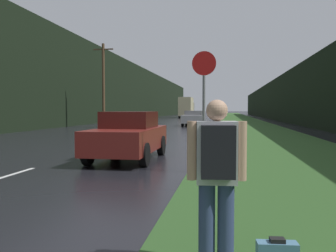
# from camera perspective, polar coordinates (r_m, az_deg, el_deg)

# --- Properties ---
(grass_verge) EXTENTS (6.00, 240.00, 0.02)m
(grass_verge) POSITION_cam_1_polar(r_m,az_deg,el_deg) (40.66, 12.19, 0.38)
(grass_verge) COLOR #2D5123
(grass_verge) RESTS_ON ground_plane
(lane_stripe_c) EXTENTS (0.12, 3.00, 0.01)m
(lane_stripe_c) POSITION_cam_1_polar(r_m,az_deg,el_deg) (15.41, -10.49, -3.33)
(lane_stripe_c) COLOR silver
(lane_stripe_c) RESTS_ON ground_plane
(lane_stripe_d) EXTENTS (0.12, 3.00, 0.01)m
(lane_stripe_d) POSITION_cam_1_polar(r_m,az_deg,el_deg) (22.10, -4.33, -1.48)
(lane_stripe_d) COLOR silver
(lane_stripe_d) RESTS_ON ground_plane
(lane_stripe_e) EXTENTS (0.12, 3.00, 0.01)m
(lane_stripe_e) POSITION_cam_1_polar(r_m,az_deg,el_deg) (28.93, -1.06, -0.49)
(lane_stripe_e) COLOR silver
(lane_stripe_e) RESTS_ON ground_plane
(treeline_far_side) EXTENTS (2.00, 140.00, 8.91)m
(treeline_far_side) POSITION_cam_1_polar(r_m,az_deg,el_deg) (52.96, -7.71, 5.75)
(treeline_far_side) COLOR black
(treeline_far_side) RESTS_ON ground_plane
(treeline_near_side) EXTENTS (2.00, 140.00, 6.12)m
(treeline_near_side) POSITION_cam_1_polar(r_m,az_deg,el_deg) (51.23, 18.39, 4.18)
(treeline_near_side) COLOR black
(treeline_near_side) RESTS_ON ground_plane
(utility_pole_far) EXTENTS (1.80, 0.24, 7.37)m
(utility_pole_far) POSITION_cam_1_polar(r_m,az_deg,el_deg) (31.98, -10.31, 6.60)
(utility_pole_far) COLOR #4C3823
(utility_pole_far) RESTS_ON ground_plane
(stop_sign) EXTENTS (0.61, 0.07, 3.06)m
(stop_sign) POSITION_cam_1_polar(r_m,az_deg,el_deg) (9.00, 5.77, 3.96)
(stop_sign) COLOR slate
(stop_sign) RESTS_ON ground_plane
(hitchhiker_with_backpack) EXTENTS (0.59, 0.43, 1.70)m
(hitchhiker_with_backpack) POSITION_cam_1_polar(r_m,az_deg,el_deg) (3.57, 7.83, -7.45)
(hitchhiker_with_backpack) COLOR navy
(hitchhiker_with_backpack) RESTS_ON ground_plane
(car_passing_near) EXTENTS (1.87, 4.19, 1.53)m
(car_passing_near) POSITION_cam_1_polar(r_m,az_deg,el_deg) (11.43, -6.34, -1.52)
(car_passing_near) COLOR maroon
(car_passing_near) RESTS_ON ground_plane
(car_passing_far) EXTENTS (2.00, 4.66, 1.47)m
(car_passing_far) POSITION_cam_1_polar(r_m,az_deg,el_deg) (34.26, 4.15, 1.29)
(car_passing_far) COLOR #9E9EA3
(car_passing_far) RESTS_ON ground_plane
(delivery_truck) EXTENTS (2.42, 7.78, 3.80)m
(delivery_truck) POSITION_cam_1_polar(r_m,az_deg,el_deg) (66.67, 3.00, 3.01)
(delivery_truck) COLOR #6E684F
(delivery_truck) RESTS_ON ground_plane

